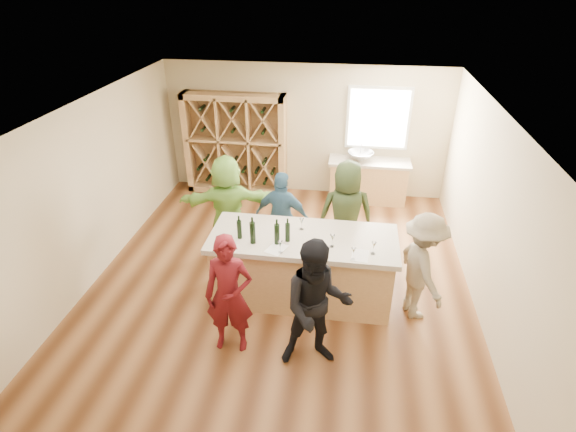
# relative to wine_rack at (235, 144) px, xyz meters

# --- Properties ---
(floor) EXTENTS (6.00, 7.00, 0.10)m
(floor) POSITION_rel_wine_rack_xyz_m (1.50, -3.27, -1.15)
(floor) COLOR brown
(floor) RESTS_ON ground
(ceiling) EXTENTS (6.00, 7.00, 0.10)m
(ceiling) POSITION_rel_wine_rack_xyz_m (1.50, -3.27, 1.75)
(ceiling) COLOR white
(ceiling) RESTS_ON ground
(wall_back) EXTENTS (6.00, 0.10, 2.80)m
(wall_back) POSITION_rel_wine_rack_xyz_m (1.50, 0.28, 0.30)
(wall_back) COLOR #CAB892
(wall_back) RESTS_ON ground
(wall_front) EXTENTS (6.00, 0.10, 2.80)m
(wall_front) POSITION_rel_wine_rack_xyz_m (1.50, -6.82, 0.30)
(wall_front) COLOR #CAB892
(wall_front) RESTS_ON ground
(wall_left) EXTENTS (0.10, 7.00, 2.80)m
(wall_left) POSITION_rel_wine_rack_xyz_m (-1.55, -3.27, 0.30)
(wall_left) COLOR #CAB892
(wall_left) RESTS_ON ground
(wall_right) EXTENTS (0.10, 7.00, 2.80)m
(wall_right) POSITION_rel_wine_rack_xyz_m (4.55, -3.27, 0.30)
(wall_right) COLOR #CAB892
(wall_right) RESTS_ON ground
(window_frame) EXTENTS (1.30, 0.06, 1.30)m
(window_frame) POSITION_rel_wine_rack_xyz_m (3.00, 0.20, 0.65)
(window_frame) COLOR white
(window_frame) RESTS_ON wall_back
(window_pane) EXTENTS (1.18, 0.01, 1.18)m
(window_pane) POSITION_rel_wine_rack_xyz_m (3.00, 0.17, 0.65)
(window_pane) COLOR white
(window_pane) RESTS_ON wall_back
(wine_rack) EXTENTS (2.20, 0.45, 2.20)m
(wine_rack) POSITION_rel_wine_rack_xyz_m (0.00, 0.00, 0.00)
(wine_rack) COLOR tan
(wine_rack) RESTS_ON floor
(back_counter_base) EXTENTS (1.60, 0.58, 0.86)m
(back_counter_base) POSITION_rel_wine_rack_xyz_m (2.90, -0.07, -0.67)
(back_counter_base) COLOR tan
(back_counter_base) RESTS_ON floor
(back_counter_top) EXTENTS (1.70, 0.62, 0.06)m
(back_counter_top) POSITION_rel_wine_rack_xyz_m (2.90, -0.07, -0.21)
(back_counter_top) COLOR #BCAE9A
(back_counter_top) RESTS_ON back_counter_base
(sink) EXTENTS (0.54, 0.54, 0.19)m
(sink) POSITION_rel_wine_rack_xyz_m (2.70, -0.07, -0.09)
(sink) COLOR silver
(sink) RESTS_ON back_counter_top
(faucet) EXTENTS (0.02, 0.02, 0.30)m
(faucet) POSITION_rel_wine_rack_xyz_m (2.70, 0.11, -0.03)
(faucet) COLOR silver
(faucet) RESTS_ON back_counter_top
(tasting_counter_base) EXTENTS (2.60, 1.00, 1.00)m
(tasting_counter_base) POSITION_rel_wine_rack_xyz_m (1.89, -3.52, -0.60)
(tasting_counter_base) COLOR tan
(tasting_counter_base) RESTS_ON floor
(tasting_counter_top) EXTENTS (2.72, 1.12, 0.08)m
(tasting_counter_top) POSITION_rel_wine_rack_xyz_m (1.89, -3.52, -0.06)
(tasting_counter_top) COLOR #BCAE9A
(tasting_counter_top) RESTS_ON tasting_counter_base
(wine_bottle_a) EXTENTS (0.08, 0.08, 0.28)m
(wine_bottle_a) POSITION_rel_wine_rack_xyz_m (0.99, -3.68, 0.12)
(wine_bottle_a) COLOR black
(wine_bottle_a) RESTS_ON tasting_counter_top
(wine_bottle_b) EXTENTS (0.11, 0.11, 0.33)m
(wine_bottle_b) POSITION_rel_wine_rack_xyz_m (1.20, -3.78, 0.14)
(wine_bottle_b) COLOR black
(wine_bottle_b) RESTS_ON tasting_counter_top
(wine_bottle_d) EXTENTS (0.09, 0.09, 0.31)m
(wine_bottle_d) POSITION_rel_wine_rack_xyz_m (1.54, -3.75, 0.13)
(wine_bottle_d) COLOR black
(wine_bottle_d) RESTS_ON tasting_counter_top
(wine_bottle_e) EXTENTS (0.09, 0.09, 0.28)m
(wine_bottle_e) POSITION_rel_wine_rack_xyz_m (1.68, -3.66, 0.12)
(wine_bottle_e) COLOR black
(wine_bottle_e) RESTS_ON tasting_counter_top
(wine_glass_a) EXTENTS (0.09, 0.09, 0.18)m
(wine_glass_a) POSITION_rel_wine_rack_xyz_m (1.62, -3.97, 0.07)
(wine_glass_a) COLOR white
(wine_glass_a) RESTS_ON tasting_counter_top
(wine_glass_b) EXTENTS (0.08, 0.08, 0.17)m
(wine_glass_b) POSITION_rel_wine_rack_xyz_m (2.12, -3.93, 0.06)
(wine_glass_b) COLOR white
(wine_glass_b) RESTS_ON tasting_counter_top
(wine_glass_c) EXTENTS (0.09, 0.09, 0.18)m
(wine_glass_c) POSITION_rel_wine_rack_xyz_m (2.61, -3.99, 0.07)
(wine_glass_c) COLOR white
(wine_glass_c) RESTS_ON tasting_counter_top
(wine_glass_d) EXTENTS (0.09, 0.09, 0.20)m
(wine_glass_d) POSITION_rel_wine_rack_xyz_m (2.31, -3.72, 0.08)
(wine_glass_d) COLOR white
(wine_glass_d) RESTS_ON tasting_counter_top
(wine_glass_e) EXTENTS (0.09, 0.09, 0.18)m
(wine_glass_e) POSITION_rel_wine_rack_xyz_m (2.88, -3.81, 0.07)
(wine_glass_e) COLOR white
(wine_glass_e) RESTS_ON tasting_counter_top
(tasting_menu_a) EXTENTS (0.32, 0.37, 0.00)m
(tasting_menu_a) POSITION_rel_wine_rack_xyz_m (1.56, -3.88, -0.02)
(tasting_menu_a) COLOR white
(tasting_menu_a) RESTS_ON tasting_counter_top
(tasting_menu_b) EXTENTS (0.27, 0.32, 0.00)m
(tasting_menu_b) POSITION_rel_wine_rack_xyz_m (2.09, -3.89, -0.02)
(tasting_menu_b) COLOR white
(tasting_menu_b) RESTS_ON tasting_counter_top
(tasting_menu_c) EXTENTS (0.25, 0.33, 0.00)m
(tasting_menu_c) POSITION_rel_wine_rack_xyz_m (2.70, -3.88, -0.02)
(tasting_menu_c) COLOR white
(tasting_menu_c) RESTS_ON tasting_counter_top
(person_near_left) EXTENTS (0.65, 0.49, 1.70)m
(person_near_left) POSITION_rel_wine_rack_xyz_m (1.08, -4.68, -0.25)
(person_near_left) COLOR #590F14
(person_near_left) RESTS_ON floor
(person_near_right) EXTENTS (0.95, 0.64, 1.80)m
(person_near_right) POSITION_rel_wine_rack_xyz_m (2.20, -4.78, -0.20)
(person_near_right) COLOR black
(person_near_right) RESTS_ON floor
(person_server) EXTENTS (0.82, 1.17, 1.65)m
(person_server) POSITION_rel_wine_rack_xyz_m (3.58, -3.67, -0.28)
(person_server) COLOR gray
(person_server) RESTS_ON floor
(person_far_mid) EXTENTS (1.02, 0.65, 1.62)m
(person_far_mid) POSITION_rel_wine_rack_xyz_m (1.43, -2.54, -0.29)
(person_far_mid) COLOR #335972
(person_far_mid) RESTS_ON floor
(person_far_right) EXTENTS (0.97, 0.70, 1.84)m
(person_far_right) POSITION_rel_wine_rack_xyz_m (2.48, -2.47, -0.18)
(person_far_right) COLOR #263319
(person_far_right) RESTS_ON floor
(person_far_left) EXTENTS (1.77, 0.98, 1.81)m
(person_far_left) POSITION_rel_wine_rack_xyz_m (0.46, -2.43, -0.20)
(person_far_left) COLOR #8CC64C
(person_far_left) RESTS_ON floor
(wine_glass_f) EXTENTS (0.07, 0.07, 0.18)m
(wine_glass_f) POSITION_rel_wine_rack_xyz_m (1.84, -3.32, 0.07)
(wine_glass_f) COLOR white
(wine_glass_f) RESTS_ON tasting_counter_top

